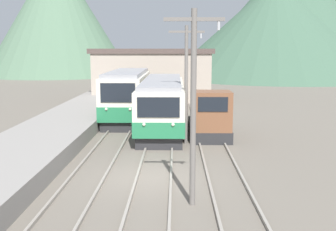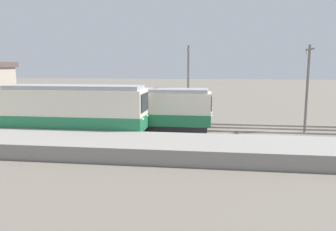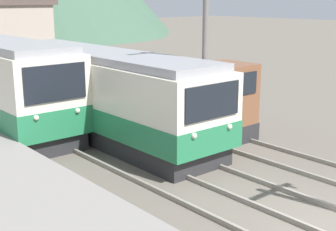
{
  "view_description": "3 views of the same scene",
  "coord_description": "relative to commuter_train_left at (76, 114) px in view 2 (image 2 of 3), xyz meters",
  "views": [
    {
      "loc": [
        1.11,
        -16.01,
        5.39
      ],
      "look_at": [
        0.65,
        6.96,
        1.53
      ],
      "focal_mm": 42.0,
      "sensor_mm": 36.0,
      "label": 1
    },
    {
      "loc": [
        -24.58,
        4.28,
        5.19
      ],
      "look_at": [
        -0.32,
        7.62,
        1.41
      ],
      "focal_mm": 35.0,
      "sensor_mm": 36.0,
      "label": 2
    },
    {
      "loc": [
        -9.72,
        -5.16,
        5.41
      ],
      "look_at": [
        0.54,
        6.84,
        1.43
      ],
      "focal_mm": 50.0,
      "sensor_mm": 36.0,
      "label": 3
    }
  ],
  "objects": [
    {
      "name": "ground_plane",
      "position": [
        2.6,
        -13.98,
        -1.75
      ],
      "size": [
        200.0,
        200.0,
        0.0
      ],
      "primitive_type": "plane",
      "color": "#665E54"
    },
    {
      "name": "platform_left",
      "position": [
        -3.65,
        -13.98,
        -1.31
      ],
      "size": [
        4.5,
        54.0,
        0.88
      ],
      "primitive_type": "cube",
      "color": "gray",
      "rests_on": "ground"
    },
    {
      "name": "track_left",
      "position": [
        -0.0,
        -13.98,
        -1.68
      ],
      "size": [
        1.54,
        60.0,
        0.14
      ],
      "color": "gray",
      "rests_on": "ground"
    },
    {
      "name": "track_center",
      "position": [
        2.8,
        -13.98,
        -1.68
      ],
      "size": [
        1.54,
        60.0,
        0.14
      ],
      "color": "gray",
      "rests_on": "ground"
    },
    {
      "name": "track_right",
      "position": [
        5.8,
        -13.98,
        -1.68
      ],
      "size": [
        1.54,
        60.0,
        0.14
      ],
      "color": "gray",
      "rests_on": "ground"
    },
    {
      "name": "commuter_train_left",
      "position": [
        0.0,
        0.0,
        0.0
      ],
      "size": [
        2.84,
        10.2,
        3.79
      ],
      "color": "#28282B",
      "rests_on": "ground"
    },
    {
      "name": "commuter_train_center",
      "position": [
        2.8,
        -3.3,
        -0.16
      ],
      "size": [
        2.84,
        12.71,
        3.4
      ],
      "color": "#28282B",
      "rests_on": "ground"
    },
    {
      "name": "shunting_locomotive",
      "position": [
        5.8,
        -5.53,
        -0.55
      ],
      "size": [
        2.4,
        5.85,
        3.0
      ],
      "color": "#28282B",
      "rests_on": "ground"
    },
    {
      "name": "catenary_mast_near",
      "position": [
        4.31,
        -16.85,
        1.92
      ],
      "size": [
        2.0,
        0.2,
        6.72
      ],
      "color": "slate",
      "rests_on": "ground"
    },
    {
      "name": "catenary_mast_mid",
      "position": [
        4.31,
        -7.73,
        1.92
      ],
      "size": [
        2.0,
        0.2,
        6.72
      ],
      "color": "slate",
      "rests_on": "ground"
    }
  ]
}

